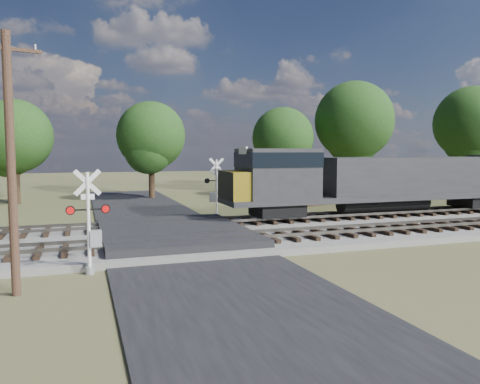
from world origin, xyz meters
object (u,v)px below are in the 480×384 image
object	(u,v)px
crossing_signal_far	(215,193)
equipment_shed	(298,185)
crossing_signal_near	(91,231)
utility_pole	(11,158)

from	to	relation	value
crossing_signal_far	equipment_shed	size ratio (longest dim) A/B	0.69
crossing_signal_near	crossing_signal_far	distance (m)	14.92
crossing_signal_near	equipment_shed	xyz separation A→B (m)	(16.98, 18.08, -0.00)
crossing_signal_near	crossing_signal_far	xyz separation A→B (m)	(8.17, 12.48, 0.08)
equipment_shed	crossing_signal_near	bearing A→B (deg)	-152.52
utility_pole	crossing_signal_near	bearing A→B (deg)	26.90
crossing_signal_near	equipment_shed	distance (m)	24.80
crossing_signal_near	utility_pole	world-z (taller)	utility_pole
crossing_signal_far	equipment_shed	bearing A→B (deg)	-141.19
crossing_signal_near	crossing_signal_far	world-z (taller)	crossing_signal_far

